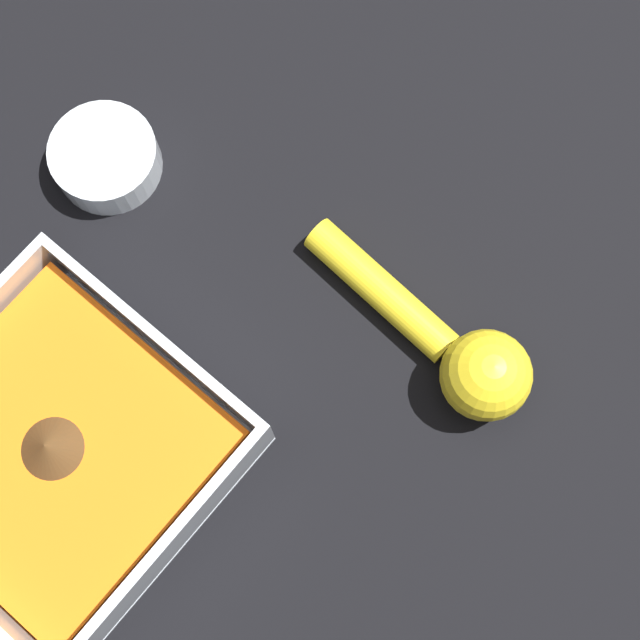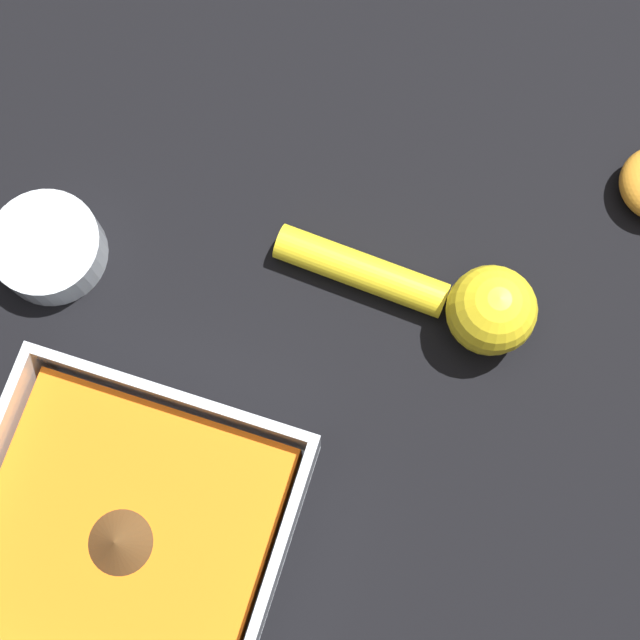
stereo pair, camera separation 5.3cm
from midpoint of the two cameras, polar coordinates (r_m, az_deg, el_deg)
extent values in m
plane|color=black|center=(0.59, -10.71, -8.12)|extent=(4.00, 4.00, 0.00)
cube|color=silver|center=(0.59, -13.12, -8.95)|extent=(0.18, 0.18, 0.01)
cube|color=silver|center=(0.56, -7.73, -1.83)|extent=(0.18, 0.01, 0.06)
cube|color=silver|center=(0.55, -7.00, -14.84)|extent=(0.01, 0.17, 0.06)
cube|color=orange|center=(0.57, -13.65, -8.72)|extent=(0.17, 0.17, 0.04)
cone|color=#4C3319|center=(0.54, -14.36, -8.42)|extent=(0.04, 0.04, 0.02)
cylinder|color=silver|center=(0.63, -11.24, 9.69)|extent=(0.07, 0.07, 0.03)
cylinder|color=#4C3319|center=(0.63, -11.20, 9.62)|extent=(0.07, 0.07, 0.01)
sphere|color=yellow|center=(0.57, 13.15, -3.98)|extent=(0.06, 0.06, 0.06)
cylinder|color=yellow|center=(0.59, 6.43, 1.44)|extent=(0.12, 0.03, 0.02)
camera|label=1|loc=(0.03, 92.76, -10.82)|focal=50.00mm
camera|label=2|loc=(0.03, -87.24, 10.82)|focal=50.00mm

